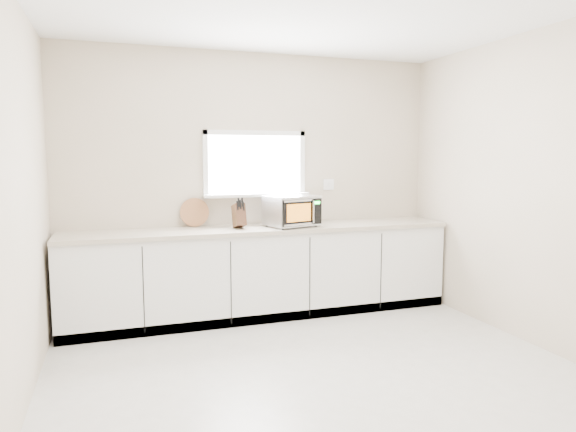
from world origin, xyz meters
name	(u,v)px	position (x,y,z in m)	size (l,w,h in m)	color
ground	(328,383)	(0.00, 0.00, 0.00)	(4.00, 4.00, 0.00)	beige
back_wall	(255,182)	(0.00, 2.00, 1.36)	(4.00, 0.17, 2.70)	beige
cabinets	(263,273)	(0.00, 1.70, 0.44)	(3.92, 0.60, 0.88)	white
countertop	(263,229)	(0.00, 1.69, 0.90)	(3.92, 0.64, 0.04)	#BAAE9A
microwave	(292,210)	(0.29, 1.63, 1.09)	(0.57, 0.50, 0.32)	black
knife_block	(239,215)	(-0.25, 1.67, 1.05)	(0.11, 0.22, 0.31)	#4C311B
cutting_board	(195,212)	(-0.65, 1.94, 1.07)	(0.29, 0.29, 0.02)	olive
coffee_grinder	(283,216)	(0.21, 1.67, 1.03)	(0.15, 0.15, 0.22)	#BABCC2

